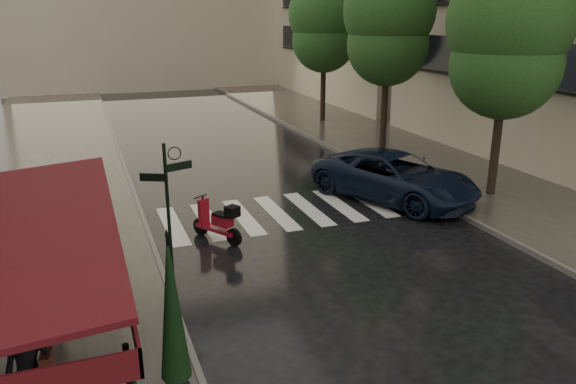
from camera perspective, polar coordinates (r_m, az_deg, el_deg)
ground at (r=11.26m, az=-2.90°, el=-13.43°), size 120.00×120.00×0.00m
sidewalk_near at (r=22.04m, az=-23.99°, el=1.05°), size 6.00×60.00×0.12m
sidewalk_far at (r=25.57m, az=11.00°, el=4.43°), size 5.50×60.00×0.12m
curb_near at (r=22.01m, az=-16.10°, el=1.93°), size 0.12×60.00×0.16m
curb_far at (r=24.26m, az=5.31°, el=4.00°), size 0.12×60.00×0.16m
crosswalk at (r=17.29m, az=0.47°, el=-1.89°), size 7.85×3.20×0.01m
signpost at (r=12.95m, az=-12.13°, el=-0.61°), size 1.17×0.29×3.10m
tree_near at (r=18.88m, az=21.55°, el=15.07°), size 3.80×3.80×7.99m
tree_mid at (r=24.53m, az=10.22°, el=16.98°), size 3.80×3.80×8.34m
tree_far at (r=30.86m, az=3.71°, el=17.07°), size 3.80×3.80×8.16m
pedestrian_with_umbrella at (r=8.61m, az=-25.47°, el=-12.13°), size 1.17×1.19×2.51m
pedestrian_terrace at (r=11.73m, az=-23.58°, el=-8.74°), size 0.78×0.63×1.54m
scooter at (r=14.99m, az=-7.11°, el=-3.07°), size 1.03×1.52×1.13m
parked_car at (r=18.43m, az=10.80°, el=1.53°), size 4.63×6.08×1.53m
parasol_front at (r=8.86m, az=-11.71°, el=-11.43°), size 0.48×0.48×2.68m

